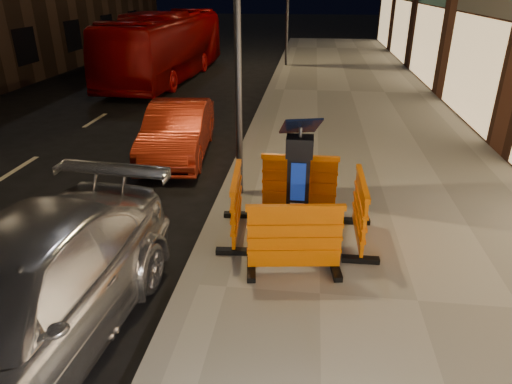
# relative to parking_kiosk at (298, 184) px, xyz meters

# --- Properties ---
(ground_plane) EXTENTS (120.00, 120.00, 0.00)m
(ground_plane) POSITION_rel_parking_kiosk_xyz_m (-1.39, -1.41, -1.08)
(ground_plane) COLOR black
(ground_plane) RESTS_ON ground
(sidewalk) EXTENTS (6.00, 60.00, 0.15)m
(sidewalk) POSITION_rel_parking_kiosk_xyz_m (1.61, -1.41, -1.01)
(sidewalk) COLOR gray
(sidewalk) RESTS_ON ground
(kerb) EXTENTS (0.30, 60.00, 0.15)m
(kerb) POSITION_rel_parking_kiosk_xyz_m (-1.39, -1.41, -1.01)
(kerb) COLOR slate
(kerb) RESTS_ON ground
(parking_kiosk) EXTENTS (0.62, 0.62, 1.87)m
(parking_kiosk) POSITION_rel_parking_kiosk_xyz_m (0.00, 0.00, 0.00)
(parking_kiosk) COLOR black
(parking_kiosk) RESTS_ON sidewalk
(barrier_front) EXTENTS (1.40, 0.72, 1.04)m
(barrier_front) POSITION_rel_parking_kiosk_xyz_m (0.00, -0.95, -0.41)
(barrier_front) COLOR #E56301
(barrier_front) RESTS_ON sidewalk
(barrier_back) EXTENTS (1.34, 0.56, 1.04)m
(barrier_back) POSITION_rel_parking_kiosk_xyz_m (0.00, 0.95, -0.41)
(barrier_back) COLOR #E56301
(barrier_back) RESTS_ON sidewalk
(barrier_kerbside) EXTENTS (0.66, 1.38, 1.04)m
(barrier_kerbside) POSITION_rel_parking_kiosk_xyz_m (-0.95, 0.00, -0.41)
(barrier_kerbside) COLOR #E56301
(barrier_kerbside) RESTS_ON sidewalk
(barrier_bldgside) EXTENTS (0.56, 1.34, 1.04)m
(barrier_bldgside) POSITION_rel_parking_kiosk_xyz_m (0.95, 0.00, -0.41)
(barrier_bldgside) COLOR #E56301
(barrier_bldgside) RESTS_ON sidewalk
(car_silver) EXTENTS (2.45, 5.17, 1.46)m
(car_silver) POSITION_rel_parking_kiosk_xyz_m (-2.92, -2.75, -1.08)
(car_silver) COLOR silver
(car_silver) RESTS_ON ground
(car_red) EXTENTS (1.73, 3.96, 1.26)m
(car_red) POSITION_rel_parking_kiosk_xyz_m (-2.97, 3.84, -1.08)
(car_red) COLOR #A52512
(car_red) RESTS_ON ground
(bus_doubledecker) EXTENTS (2.72, 9.97, 2.75)m
(bus_doubledecker) POSITION_rel_parking_kiosk_xyz_m (-6.07, 13.29, -1.08)
(bus_doubledecker) COLOR #870202
(bus_doubledecker) RESTS_ON ground
(street_lamp_mid) EXTENTS (0.12, 0.12, 6.00)m
(street_lamp_mid) POSITION_rel_parking_kiosk_xyz_m (-1.14, 1.59, 2.07)
(street_lamp_mid) COLOR #3F3F44
(street_lamp_mid) RESTS_ON sidewalk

